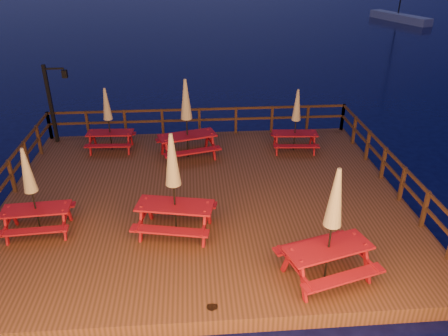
# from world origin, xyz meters

# --- Properties ---
(ground) EXTENTS (500.00, 500.00, 0.00)m
(ground) POSITION_xyz_m (0.00, 0.00, 0.00)
(ground) COLOR black
(ground) RESTS_ON ground
(deck) EXTENTS (12.00, 10.00, 0.40)m
(deck) POSITION_xyz_m (0.00, 0.00, 0.20)
(deck) COLOR #482C17
(deck) RESTS_ON ground
(deck_piles) EXTENTS (11.44, 9.44, 1.40)m
(deck_piles) POSITION_xyz_m (0.00, 0.00, -0.30)
(deck_piles) COLOR #331D10
(deck_piles) RESTS_ON ground
(railing) EXTENTS (11.80, 9.75, 1.10)m
(railing) POSITION_xyz_m (0.00, 1.78, 1.16)
(railing) COLOR #331D10
(railing) RESTS_ON deck
(lamp_post) EXTENTS (0.85, 0.18, 3.00)m
(lamp_post) POSITION_xyz_m (-5.39, 4.55, 2.20)
(lamp_post) COLOR black
(lamp_post) RESTS_ON deck
(sailboat) EXTENTS (3.78, 7.40, 11.03)m
(sailboat) POSITION_xyz_m (21.37, 33.88, 0.37)
(sailboat) COLOR silver
(sailboat) RESTS_ON ground
(picnic_table_0) EXTENTS (1.82, 1.53, 2.47)m
(picnic_table_0) POSITION_xyz_m (-4.44, -1.54, 1.68)
(picnic_table_0) COLOR maroon
(picnic_table_0) RESTS_ON deck
(picnic_table_1) EXTENTS (1.73, 1.46, 2.34)m
(picnic_table_1) POSITION_xyz_m (3.45, 3.03, 1.62)
(picnic_table_1) COLOR maroon
(picnic_table_1) RESTS_ON deck
(picnic_table_2) EXTENTS (2.29, 2.01, 2.85)m
(picnic_table_2) POSITION_xyz_m (-0.81, -1.81, 1.88)
(picnic_table_2) COLOR maroon
(picnic_table_2) RESTS_ON deck
(picnic_table_3) EXTENTS (1.72, 1.44, 2.38)m
(picnic_table_3) POSITION_xyz_m (-3.31, 3.58, 1.64)
(picnic_table_3) COLOR maroon
(picnic_table_3) RESTS_ON deck
(picnic_table_4) EXTENTS (2.36, 2.12, 2.83)m
(picnic_table_4) POSITION_xyz_m (2.67, -3.85, 1.87)
(picnic_table_4) COLOR maroon
(picnic_table_4) RESTS_ON deck
(picnic_table_5) EXTENTS (2.37, 2.12, 2.87)m
(picnic_table_5) POSITION_xyz_m (-0.48, 2.77, 1.89)
(picnic_table_5) COLOR maroon
(picnic_table_5) RESTS_ON deck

